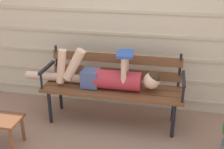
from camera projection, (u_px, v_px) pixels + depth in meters
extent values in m
plane|color=#936B56|center=(110.00, 125.00, 3.48)|extent=(12.00, 12.00, 0.00)
cube|color=beige|center=(120.00, 11.00, 3.51)|extent=(4.71, 0.06, 2.57)
cube|color=#C1AD8E|center=(119.00, 94.00, 3.93)|extent=(4.71, 0.02, 0.04)
cube|color=#C1AD8E|center=(119.00, 75.00, 3.82)|extent=(4.71, 0.02, 0.04)
cube|color=#C1AD8E|center=(119.00, 55.00, 3.71)|extent=(4.71, 0.02, 0.04)
cube|color=#C1AD8E|center=(120.00, 34.00, 3.60)|extent=(4.71, 0.02, 0.04)
cube|color=#C1AD8E|center=(120.00, 11.00, 3.48)|extent=(4.71, 0.02, 0.04)
cube|color=brown|center=(109.00, 95.00, 3.26)|extent=(1.68, 0.14, 0.04)
cube|color=brown|center=(112.00, 90.00, 3.39)|extent=(1.68, 0.14, 0.04)
cube|color=brown|center=(114.00, 84.00, 3.53)|extent=(1.68, 0.14, 0.04)
cube|color=brown|center=(116.00, 73.00, 3.54)|extent=(1.61, 0.05, 0.11)
cube|color=brown|center=(116.00, 58.00, 3.47)|extent=(1.61, 0.05, 0.11)
cylinder|color=black|center=(57.00, 61.00, 3.65)|extent=(0.03, 0.03, 0.41)
cylinder|color=black|center=(180.00, 70.00, 3.36)|extent=(0.03, 0.03, 0.41)
cylinder|color=black|center=(50.00, 107.00, 3.46)|extent=(0.04, 0.04, 0.42)
cylinder|color=black|center=(173.00, 121.00, 3.18)|extent=(0.04, 0.04, 0.42)
cylinder|color=black|center=(61.00, 94.00, 3.78)|extent=(0.04, 0.04, 0.42)
cylinder|color=black|center=(173.00, 106.00, 3.50)|extent=(0.04, 0.04, 0.42)
cube|color=black|center=(47.00, 68.00, 3.46)|extent=(0.04, 0.43, 0.03)
cylinder|color=black|center=(41.00, 81.00, 3.34)|extent=(0.03, 0.03, 0.20)
cube|color=black|center=(184.00, 79.00, 3.15)|extent=(0.04, 0.43, 0.03)
cylinder|color=black|center=(183.00, 94.00, 3.03)|extent=(0.03, 0.03, 0.20)
cylinder|color=#B72D38|center=(118.00, 80.00, 3.33)|extent=(0.54, 0.23, 0.23)
cube|color=#475684|center=(91.00, 78.00, 3.39)|extent=(0.20, 0.21, 0.20)
sphere|color=beige|center=(151.00, 81.00, 3.24)|extent=(0.19, 0.19, 0.19)
sphere|color=#382314|center=(153.00, 78.00, 3.22)|extent=(0.16, 0.16, 0.16)
cylinder|color=beige|center=(74.00, 65.00, 3.30)|extent=(0.29, 0.11, 0.41)
cylinder|color=beige|center=(61.00, 66.00, 3.34)|extent=(0.15, 0.09, 0.42)
cylinder|color=beige|center=(56.00, 77.00, 3.55)|extent=(0.78, 0.10, 0.10)
cylinder|color=beige|center=(124.00, 71.00, 3.18)|extent=(0.06, 0.06, 0.32)
cylinder|color=beige|center=(126.00, 66.00, 3.32)|extent=(0.06, 0.06, 0.32)
cube|color=#284C9E|center=(125.00, 54.00, 3.18)|extent=(0.20, 0.27, 0.04)
cube|color=brown|center=(0.00, 119.00, 3.01)|extent=(0.43, 0.31, 0.03)
cylinder|color=brown|center=(11.00, 141.00, 2.93)|extent=(0.04, 0.04, 0.31)
cylinder|color=brown|center=(23.00, 128.00, 3.15)|extent=(0.04, 0.04, 0.31)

